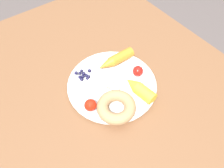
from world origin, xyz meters
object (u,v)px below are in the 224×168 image
blueberry_pile (84,75)px  tomato_mid (90,105)px  carrot_orange (115,60)px  donut (116,107)px  banana (108,85)px  tomato_near (139,72)px  carrot_yellow (139,89)px  plate (112,85)px  dining_table (118,102)px

blueberry_pile → tomato_mid: (-0.12, 0.05, 0.01)m
blueberry_pile → carrot_orange: bearing=-97.7°
donut → blueberry_pile: donut is taller
banana → tomato_near: tomato_near is taller
carrot_orange → carrot_yellow: 0.14m
plate → tomato_near: (-0.02, -0.09, 0.02)m
plate → banana: bearing=99.5°
carrot_orange → tomato_mid: bearing=121.2°
donut → tomato_mid: tomato_mid is taller
tomato_near → tomato_mid: tomato_mid is taller
banana → tomato_mid: 0.09m
plate → banana: 0.02m
carrot_orange → donut: 0.18m
banana → blueberry_pile: (0.08, 0.04, -0.01)m
donut → tomato_near: same height
carrot_yellow → blueberry_pile: bearing=33.2°
banana → tomato_mid: tomato_mid is taller
carrot_orange → tomato_near: same height
carrot_orange → carrot_yellow: (-0.14, 0.01, 0.00)m
carrot_yellow → blueberry_pile: carrot_yellow is taller
plate → tomato_mid: 0.11m
carrot_yellow → tomato_near: size_ratio=3.25×
donut → tomato_mid: bearing=49.5°
donut → tomato_mid: (0.05, 0.06, 0.00)m
carrot_yellow → tomato_mid: 0.16m
carrot_yellow → tomato_mid: bearing=74.6°
carrot_yellow → tomato_near: 0.07m
blueberry_pile → donut: bearing=-176.7°
donut → carrot_orange: bearing=-36.1°
banana → donut: 0.09m
banana → blueberry_pile: size_ratio=2.35×
donut → blueberry_pile: bearing=3.3°
dining_table → carrot_orange: size_ratio=8.23×
banana → carrot_yellow: (-0.07, -0.07, 0.01)m
blueberry_pile → tomato_mid: 0.13m
plate → carrot_orange: (0.06, -0.06, 0.02)m
banana → carrot_yellow: bearing=-138.0°
banana → tomato_near: bearing=-99.5°
carrot_orange → tomato_near: bearing=-161.1°
donut → blueberry_pile: size_ratio=2.07×
dining_table → banana: banana is taller
banana → blueberry_pile: banana is taller
dining_table → banana: bearing=66.4°
dining_table → blueberry_pile: (0.10, 0.07, 0.11)m
plate → carrot_orange: carrot_orange is taller
plate → donut: 0.10m
dining_table → tomato_near: tomato_near is taller
tomato_mid → carrot_orange: bearing=-58.8°
tomato_mid → plate: bearing=-71.2°
carrot_orange → carrot_yellow: carrot_yellow is taller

